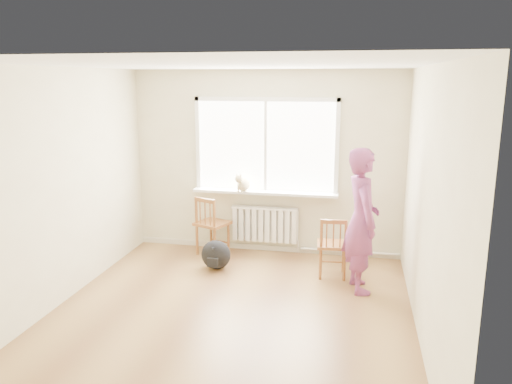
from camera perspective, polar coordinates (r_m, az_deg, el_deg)
The scene contains 13 objects.
floor at distance 5.69m, azimuth -3.12°, elevation -13.99°, with size 4.50×4.50×0.00m, color olive.
ceiling at distance 5.08m, azimuth -3.49°, elevation 14.34°, with size 4.50×4.50×0.00m, color white.
back_wall at distance 7.38m, azimuth 1.16°, elevation 3.33°, with size 4.00×0.01×2.70m, color beige.
window at distance 7.31m, azimuth 1.14°, elevation 5.72°, with size 2.12×0.05×1.42m.
windowsill at distance 7.35m, azimuth 0.99°, elevation -0.04°, with size 2.15×0.22×0.04m, color white.
radiator at distance 7.49m, azimuth 1.01°, elevation -3.67°, with size 1.00×0.12×0.55m.
heating_pipe at distance 7.52m, azimuth 10.51°, elevation -6.71°, with size 0.04×0.04×1.40m, color silver.
baseboard at distance 7.69m, azimuth 1.10°, elevation -6.37°, with size 4.00×0.03×0.08m, color beige.
chair_left at distance 7.41m, azimuth -5.22°, elevation -3.84°, with size 0.56×0.55×0.89m.
chair_right at distance 6.64m, azimuth 8.76°, elevation -6.25°, with size 0.43×0.42×0.82m.
person at distance 6.18m, azimuth 11.96°, elevation -3.20°, with size 0.65×0.43×1.78m, color #AF3A6B.
cat at distance 7.30m, azimuth -1.49°, elevation 0.97°, with size 0.26×0.42×0.29m.
backpack at distance 6.92m, azimuth -4.60°, elevation -7.16°, with size 0.41×0.31×0.41m, color black.
Camera 1 is at (1.31, -4.91, 2.56)m, focal length 35.00 mm.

